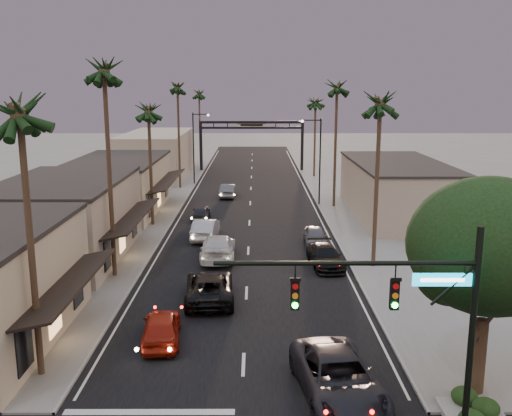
{
  "coord_description": "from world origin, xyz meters",
  "views": [
    {
      "loc": [
        0.52,
        -13.31,
        12.07
      ],
      "look_at": [
        0.59,
        31.76,
        2.5
      ],
      "focal_mm": 40.0,
      "sensor_mm": 36.0,
      "label": 1
    }
  ],
  "objects_px": {
    "streetlight_right": "(317,154)",
    "corner_tree": "(491,251)",
    "palm_rb": "(337,84)",
    "oncoming_red": "(161,327)",
    "palm_lb": "(104,65)",
    "curbside_black": "(325,256)",
    "arch": "(252,133)",
    "palm_ra": "(381,97)",
    "palm_lc": "(148,106)",
    "palm_ld": "(177,84)",
    "palm_rc": "(316,99)",
    "curbside_near": "(338,377)",
    "traffic_signal": "(415,308)",
    "palm_far": "(199,91)",
    "oncoming_pickup": "(209,287)",
    "oncoming_silver": "(206,229)",
    "streetlight_left": "(196,142)",
    "palm_la": "(19,104)"
  },
  "relations": [
    {
      "from": "corner_tree",
      "to": "curbside_black",
      "type": "height_order",
      "value": "corner_tree"
    },
    {
      "from": "palm_rb",
      "to": "curbside_near",
      "type": "bearing_deg",
      "value": -97.45
    },
    {
      "from": "palm_lb",
      "to": "palm_ld",
      "type": "height_order",
      "value": "palm_lb"
    },
    {
      "from": "palm_rc",
      "to": "curbside_near",
      "type": "height_order",
      "value": "palm_rc"
    },
    {
      "from": "palm_rb",
      "to": "curbside_black",
      "type": "bearing_deg",
      "value": -99.33
    },
    {
      "from": "palm_ra",
      "to": "oncoming_pickup",
      "type": "bearing_deg",
      "value": -150.11
    },
    {
      "from": "streetlight_right",
      "to": "streetlight_left",
      "type": "distance_m",
      "value": 18.99
    },
    {
      "from": "palm_ra",
      "to": "arch",
      "type": "bearing_deg",
      "value": 100.59
    },
    {
      "from": "palm_rb",
      "to": "palm_ld",
      "type": "bearing_deg",
      "value": 147.4
    },
    {
      "from": "corner_tree",
      "to": "palm_far",
      "type": "distance_m",
      "value": 72.96
    },
    {
      "from": "traffic_signal",
      "to": "oncoming_red",
      "type": "relative_size",
      "value": 1.91
    },
    {
      "from": "palm_rc",
      "to": "palm_far",
      "type": "distance_m",
      "value": 21.97
    },
    {
      "from": "palm_rc",
      "to": "palm_far",
      "type": "bearing_deg",
      "value": 140.36
    },
    {
      "from": "traffic_signal",
      "to": "arch",
      "type": "distance_m",
      "value": 66.24
    },
    {
      "from": "palm_la",
      "to": "oncoming_red",
      "type": "xyz_separation_m",
      "value": [
        4.59,
        3.34,
        -10.69
      ]
    },
    {
      "from": "traffic_signal",
      "to": "palm_far",
      "type": "height_order",
      "value": "palm_far"
    },
    {
      "from": "streetlight_right",
      "to": "palm_lb",
      "type": "xyz_separation_m",
      "value": [
        -15.52,
        -23.0,
        8.06
      ]
    },
    {
      "from": "curbside_near",
      "to": "oncoming_pickup",
      "type": "bearing_deg",
      "value": 111.21
    },
    {
      "from": "palm_lb",
      "to": "curbside_black",
      "type": "xyz_separation_m",
      "value": [
        13.94,
        2.13,
        -12.66
      ]
    },
    {
      "from": "palm_la",
      "to": "palm_lb",
      "type": "distance_m",
      "value": 13.14
    },
    {
      "from": "oncoming_red",
      "to": "curbside_near",
      "type": "relative_size",
      "value": 0.71
    },
    {
      "from": "palm_lc",
      "to": "palm_rc",
      "type": "distance_m",
      "value": 32.86
    },
    {
      "from": "arch",
      "to": "palm_lc",
      "type": "relative_size",
      "value": 1.25
    },
    {
      "from": "streetlight_right",
      "to": "corner_tree",
      "type": "bearing_deg",
      "value": -86.11
    },
    {
      "from": "corner_tree",
      "to": "palm_far",
      "type": "relative_size",
      "value": 0.67
    },
    {
      "from": "streetlight_left",
      "to": "curbside_near",
      "type": "distance_m",
      "value": 52.07
    },
    {
      "from": "palm_lb",
      "to": "oncoming_silver",
      "type": "relative_size",
      "value": 3.0
    },
    {
      "from": "arch",
      "to": "palm_lb",
      "type": "distance_m",
      "value": 49.39
    },
    {
      "from": "streetlight_right",
      "to": "palm_ld",
      "type": "height_order",
      "value": "palm_ld"
    },
    {
      "from": "palm_lb",
      "to": "palm_ld",
      "type": "distance_m",
      "value": 33.01
    },
    {
      "from": "curbside_near",
      "to": "oncoming_red",
      "type": "bearing_deg",
      "value": 138.88
    },
    {
      "from": "palm_ld",
      "to": "palm_far",
      "type": "xyz_separation_m",
      "value": [
        0.3,
        23.0,
        -0.97
      ]
    },
    {
      "from": "palm_rb",
      "to": "oncoming_pickup",
      "type": "height_order",
      "value": "palm_rb"
    },
    {
      "from": "curbside_near",
      "to": "palm_ld",
      "type": "bearing_deg",
      "value": 96.66
    },
    {
      "from": "palm_lb",
      "to": "oncoming_pickup",
      "type": "height_order",
      "value": "palm_lb"
    },
    {
      "from": "palm_ld",
      "to": "palm_rc",
      "type": "xyz_separation_m",
      "value": [
        17.2,
        9.0,
        -1.95
      ]
    },
    {
      "from": "arch",
      "to": "palm_rb",
      "type": "relative_size",
      "value": 1.07
    },
    {
      "from": "corner_tree",
      "to": "palm_lc",
      "type": "bearing_deg",
      "value": 122.34
    },
    {
      "from": "palm_lb",
      "to": "palm_rc",
      "type": "distance_m",
      "value": 45.48
    },
    {
      "from": "palm_lb",
      "to": "palm_rc",
      "type": "relative_size",
      "value": 1.25
    },
    {
      "from": "palm_ld",
      "to": "palm_rb",
      "type": "distance_m",
      "value": 20.42
    },
    {
      "from": "palm_ra",
      "to": "oncoming_silver",
      "type": "height_order",
      "value": "palm_ra"
    },
    {
      "from": "palm_ra",
      "to": "palm_rb",
      "type": "bearing_deg",
      "value": 90.0
    },
    {
      "from": "palm_rb",
      "to": "oncoming_red",
      "type": "relative_size",
      "value": 3.19
    },
    {
      "from": "arch",
      "to": "palm_rc",
      "type": "height_order",
      "value": "palm_rc"
    },
    {
      "from": "palm_ra",
      "to": "palm_far",
      "type": "bearing_deg",
      "value": 107.38
    },
    {
      "from": "palm_far",
      "to": "oncoming_pickup",
      "type": "bearing_deg",
      "value": -84.13
    },
    {
      "from": "palm_ra",
      "to": "palm_lc",
      "type": "bearing_deg",
      "value": 145.1
    },
    {
      "from": "arch",
      "to": "palm_rb",
      "type": "distance_m",
      "value": 28.24
    },
    {
      "from": "streetlight_right",
      "to": "palm_lb",
      "type": "distance_m",
      "value": 28.89
    }
  ]
}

